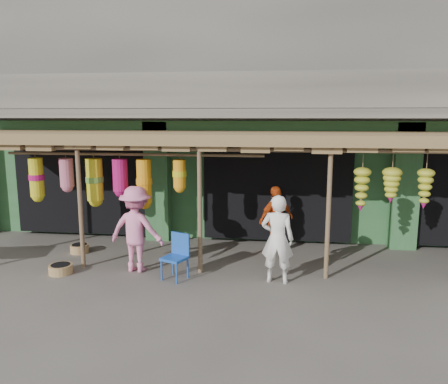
# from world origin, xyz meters

# --- Properties ---
(ground) EXTENTS (80.00, 80.00, 0.00)m
(ground) POSITION_xyz_m (0.00, 0.00, 0.00)
(ground) COLOR #514C47
(ground) RESTS_ON ground
(building) EXTENTS (16.40, 6.80, 7.00)m
(building) POSITION_xyz_m (-0.00, 4.87, 3.37)
(building) COLOR gray
(building) RESTS_ON ground
(awning) EXTENTS (14.00, 2.70, 2.79)m
(awning) POSITION_xyz_m (-0.16, 0.81, 2.58)
(awning) COLOR brown
(awning) RESTS_ON ground
(blue_chair) EXTENTS (0.56, 0.56, 0.89)m
(blue_chair) POSITION_xyz_m (-1.89, -0.56, 0.50)
(blue_chair) COLOR #1B4FB3
(blue_chair) RESTS_ON ground
(basket_mid) EXTENTS (0.53, 0.53, 0.18)m
(basket_mid) POSITION_xyz_m (-4.29, -0.63, 0.09)
(basket_mid) COLOR olive
(basket_mid) RESTS_ON ground
(basket_right) EXTENTS (0.45, 0.45, 0.19)m
(basket_right) POSITION_xyz_m (-4.53, 0.72, 0.10)
(basket_right) COLOR #AA804F
(basket_right) RESTS_ON ground
(person_front) EXTENTS (0.66, 0.47, 1.70)m
(person_front) POSITION_xyz_m (0.04, -0.52, 0.85)
(person_front) COLOR white
(person_front) RESTS_ON ground
(person_vendor) EXTENTS (0.96, 0.85, 1.56)m
(person_vendor) POSITION_xyz_m (0.00, 1.35, 0.78)
(person_vendor) COLOR #D24A13
(person_vendor) RESTS_ON ground
(person_shopper) EXTENTS (1.22, 0.81, 1.76)m
(person_shopper) POSITION_xyz_m (-2.80, -0.26, 0.88)
(person_shopper) COLOR pink
(person_shopper) RESTS_ON ground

